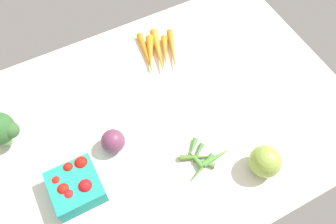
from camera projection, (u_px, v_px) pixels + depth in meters
tablecloth at (168, 117)px, 99.75cm from camera, size 104.00×76.00×2.00cm
okra_pile at (202, 159)px, 91.28cm from camera, size 14.28×11.37×1.98cm
broccoli_head at (0, 129)px, 89.33cm from camera, size 9.27×9.21×11.07cm
red_onion_near_basket at (113, 141)px, 91.25cm from camera, size 6.39×6.39×6.39cm
heirloom_tomato_green at (265, 161)px, 87.32cm from camera, size 8.30×8.30×8.30cm
carrot_bunch at (159, 53)px, 109.12cm from camera, size 14.99×18.96×2.82cm
berry_basket at (76, 186)px, 85.08cm from camera, size 11.85×11.85×6.99cm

